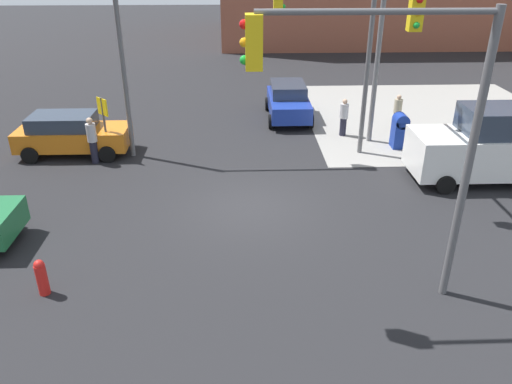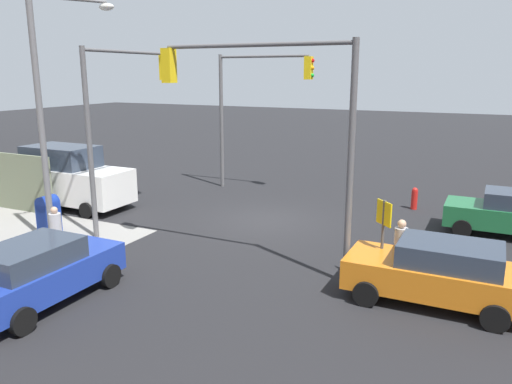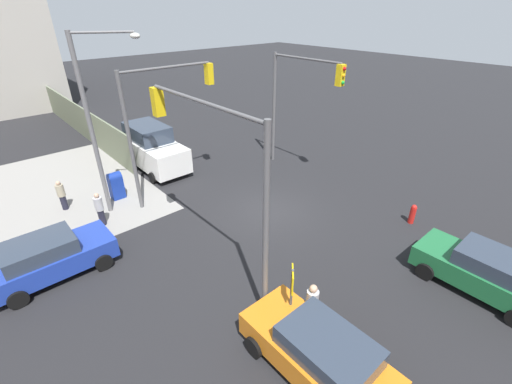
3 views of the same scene
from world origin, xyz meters
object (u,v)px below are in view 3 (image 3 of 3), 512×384
Objects in this scene: traffic_signal_ne_corner at (163,109)px; street_lamp_corner at (97,115)px; fire_hydrant at (413,214)px; hatchback_blue at (50,257)px; van_white_delivery at (152,148)px; pedestrian_waiting at (62,195)px; traffic_signal_se_corner at (298,92)px; pedestrian_crossing at (312,307)px; traffic_signal_nw_corner at (215,162)px; coupe_orange at (319,352)px; pedestrian_walking_north at (100,209)px; coupe_green at (485,271)px; mailbox_blue at (116,185)px.

street_lamp_corner is (0.53, 2.79, 0.11)m from traffic_signal_ne_corner.
fire_hydrant is 15.00m from hatchback_blue.
pedestrian_waiting is (-1.67, 5.60, -0.49)m from van_white_delivery.
traffic_signal_se_corner and traffic_signal_ne_corner have the same top height.
pedestrian_crossing is at bearing -146.27° from hatchback_blue.
street_lamp_corner is at bearing 7.65° from traffic_signal_nw_corner.
fire_hydrant is 0.22× the size of coupe_orange.
street_lamp_corner is 8.51× the size of fire_hydrant.
pedestrian_walking_north is (-0.83, 1.03, -3.86)m from street_lamp_corner.
coupe_orange is 2.39× the size of pedestrian_crossing.
coupe_orange is at bearing 176.75° from traffic_signal_nw_corner.
coupe_green is at bearing 167.57° from pedestrian_waiting.
mailbox_blue is 0.80× the size of pedestrian_crossing.
traffic_signal_se_corner is 1.58× the size of hatchback_blue.
traffic_signal_nw_corner is at bearing 165.79° from van_white_delivery.
pedestrian_waiting is at bearing 106.57° from van_white_delivery.
coupe_green is at bearing -134.14° from hatchback_blue.
pedestrian_crossing is at bearing -171.23° from street_lamp_corner.
coupe_orange is at bearing 143.37° from pedestrian_walking_north.
coupe_orange reaches higher than pedestrian_waiting.
traffic_signal_se_corner is 6.91× the size of fire_hydrant.
traffic_signal_ne_corner reaches higher than pedestrian_waiting.
fire_hydrant is at bearing -118.01° from hatchback_blue.
mailbox_blue is at bearing 53.73° from traffic_signal_ne_corner.
traffic_signal_ne_corner is 5.24m from van_white_delivery.
traffic_signal_nw_corner is 1.00× the size of traffic_signal_ne_corner.
traffic_signal_ne_corner is at bearing -100.81° from street_lamp_corner.
traffic_signal_nw_corner is 7.29m from street_lamp_corner.
pedestrian_waiting is at bearing 17.87° from traffic_signal_nw_corner.
coupe_orange is 1.45m from pedestrian_crossing.
traffic_signal_nw_corner is 1.20× the size of van_white_delivery.
traffic_signal_nw_corner is 10.21m from pedestrian_waiting.
pedestrian_waiting is (15.42, 9.36, -0.05)m from coupe_green.
van_white_delivery is at bearing -54.70° from mailbox_blue.
pedestrian_crossing is 1.10× the size of pedestrian_walking_north.
traffic_signal_ne_corner is at bearing -173.20° from pedestrian_crossing.
fire_hydrant is at bearing -136.05° from street_lamp_corner.
coupe_green is 1.03× the size of hatchback_blue.
coupe_green is at bearing -151.46° from street_lamp_corner.
fire_hydrant is at bearing -176.21° from pedestrian_walking_north.
van_white_delivery reaches higher than pedestrian_crossing.
traffic_signal_ne_corner is at bearing -126.27° from mailbox_blue.
traffic_signal_nw_corner reaches higher than mailbox_blue.
coupe_green is at bearing 167.87° from pedestrian_walking_north.
traffic_signal_ne_corner is 1.52× the size of coupe_orange.
pedestrian_crossing is (-10.30, 1.12, -3.66)m from traffic_signal_ne_corner.
traffic_signal_se_corner is 8.70m from fire_hydrant.
coupe_orange is at bearing -176.62° from street_lamp_corner.
hatchback_blue is 9.43m from pedestrian_crossing.
coupe_green is 2.60× the size of pedestrian_walking_north.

